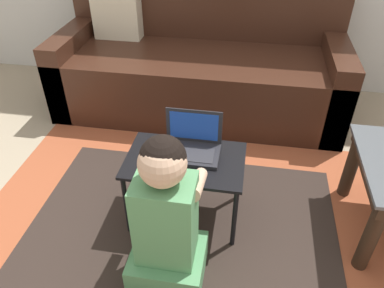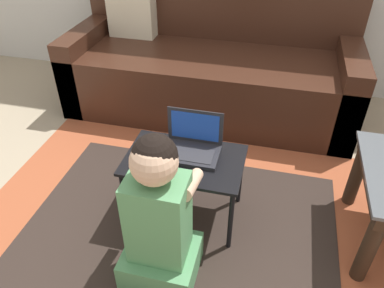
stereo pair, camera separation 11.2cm
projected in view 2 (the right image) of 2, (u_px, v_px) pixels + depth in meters
name	position (u px, v px, depth m)	size (l,w,h in m)	color
ground_plane	(191.00, 228.00, 2.00)	(16.00, 16.00, 0.00)	gray
area_rug	(176.00, 241.00, 1.93)	(2.25, 1.88, 0.01)	#9E4C2D
couch	(211.00, 68.00, 2.87)	(2.10, 0.88, 0.90)	#381E14
laptop_desk	(184.00, 166.00, 1.88)	(0.59, 0.38, 0.39)	black
laptop	(192.00, 147.00, 1.87)	(0.28, 0.20, 0.21)	#232328
computer_mouse	(149.00, 154.00, 1.85)	(0.07, 0.09, 0.04)	#234CB2
person_seated	(159.00, 220.00, 1.57)	(0.33, 0.37, 0.79)	#518E5B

